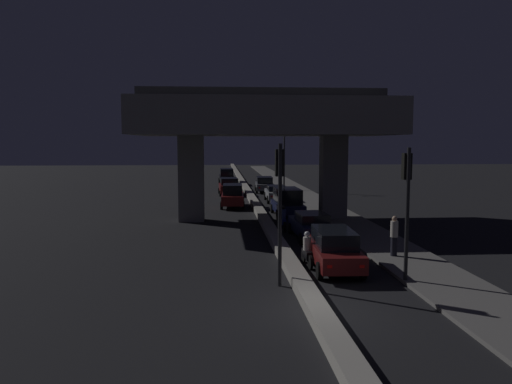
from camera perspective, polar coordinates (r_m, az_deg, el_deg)
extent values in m
plane|color=black|center=(15.65, 6.65, -13.33)|extent=(200.00, 200.00, 0.00)
cube|color=gray|center=(49.85, -0.91, 0.02)|extent=(0.66, 126.00, 0.37)
cube|color=#5B5956|center=(43.58, 6.50, -0.99)|extent=(2.93, 126.00, 0.14)
cube|color=gray|center=(32.60, -7.40, 1.55)|extent=(1.62, 1.37, 5.55)
cube|color=gray|center=(33.40, 8.81, 1.63)|extent=(1.62, 1.37, 5.55)
cube|color=gray|center=(32.62, 0.81, 8.39)|extent=(16.27, 9.37, 2.18)
cube|color=#333335|center=(32.73, 0.81, 11.08)|extent=(16.27, 0.40, 0.90)
cylinder|color=black|center=(17.53, 2.75, -2.73)|extent=(0.14, 0.14, 5.06)
cube|color=black|center=(17.53, 2.71, 3.36)|extent=(0.30, 0.28, 0.95)
sphere|color=red|center=(17.67, 2.66, 4.34)|extent=(0.18, 0.18, 0.18)
sphere|color=black|center=(17.68, 2.65, 3.38)|extent=(0.18, 0.18, 0.18)
sphere|color=black|center=(17.70, 2.65, 2.42)|extent=(0.18, 0.18, 0.18)
cylinder|color=black|center=(18.65, 16.89, -2.68)|extent=(0.14, 0.14, 4.92)
cube|color=black|center=(18.65, 16.85, 2.83)|extent=(0.30, 0.28, 0.95)
sphere|color=red|center=(18.78, 16.71, 3.76)|extent=(0.18, 0.18, 0.18)
sphere|color=black|center=(18.79, 16.69, 2.85)|extent=(0.18, 0.18, 0.18)
sphere|color=black|center=(18.81, 16.66, 1.95)|extent=(0.18, 0.18, 0.18)
cylinder|color=#2D2D30|center=(52.91, 3.24, 4.26)|extent=(0.18, 0.18, 7.60)
cylinder|color=#2D2D30|center=(52.85, 2.43, 8.22)|extent=(1.52, 0.10, 0.10)
ellipsoid|color=#F2B759|center=(52.77, 1.60, 8.12)|extent=(0.56, 0.32, 0.24)
cube|color=#591414|center=(20.45, 8.88, -6.91)|extent=(1.85, 4.71, 0.64)
cube|color=black|center=(20.32, 8.90, -5.14)|extent=(1.57, 2.85, 0.65)
cylinder|color=black|center=(21.87, 6.02, -6.91)|extent=(0.23, 0.68, 0.67)
cylinder|color=black|center=(22.14, 10.20, -6.81)|extent=(0.23, 0.68, 0.67)
cylinder|color=black|center=(18.92, 7.29, -8.92)|extent=(0.23, 0.68, 0.67)
cylinder|color=black|center=(19.23, 12.11, -8.76)|extent=(0.23, 0.68, 0.67)
cube|color=red|center=(18.10, 8.42, -8.45)|extent=(0.18, 0.04, 0.11)
cube|color=red|center=(18.34, 12.03, -8.33)|extent=(0.18, 0.04, 0.11)
cube|color=#141938|center=(26.68, 6.28, -4.02)|extent=(1.83, 4.77, 0.64)
cube|color=black|center=(26.36, 6.41, -2.91)|extent=(1.54, 2.31, 0.48)
cylinder|color=black|center=(28.07, 3.97, -4.18)|extent=(0.22, 0.60, 0.59)
cylinder|color=black|center=(28.40, 7.20, -4.09)|extent=(0.22, 0.60, 0.59)
cylinder|color=black|center=(25.07, 5.23, -5.38)|extent=(0.22, 0.60, 0.59)
cylinder|color=black|center=(25.44, 8.83, -5.26)|extent=(0.22, 0.60, 0.59)
cube|color=red|center=(24.27, 6.15, -4.91)|extent=(0.18, 0.04, 0.11)
cube|color=red|center=(24.54, 8.82, -4.82)|extent=(0.18, 0.04, 0.11)
cube|color=#141938|center=(34.88, 3.63, -1.71)|extent=(1.91, 4.62, 0.60)
cube|color=black|center=(34.90, 3.61, -0.38)|extent=(1.67, 3.33, 0.99)
cylinder|color=black|center=(36.29, 1.86, -1.89)|extent=(0.21, 0.64, 0.64)
cylinder|color=black|center=(36.55, 4.65, -1.85)|extent=(0.21, 0.64, 0.64)
cylinder|color=black|center=(33.31, 2.50, -2.57)|extent=(0.21, 0.64, 0.64)
cylinder|color=black|center=(33.60, 5.53, -2.52)|extent=(0.21, 0.64, 0.64)
cube|color=red|center=(32.53, 3.14, -2.19)|extent=(0.18, 0.03, 0.11)
cube|color=red|center=(32.74, 5.36, -2.15)|extent=(0.18, 0.03, 0.11)
cube|color=gray|center=(43.16, 2.32, -0.24)|extent=(1.75, 4.53, 0.62)
cube|color=black|center=(42.89, 2.36, 0.45)|extent=(1.52, 2.18, 0.45)
cylinder|color=black|center=(44.60, 1.08, -0.44)|extent=(0.21, 0.69, 0.69)
cylinder|color=black|center=(44.76, 3.18, -0.43)|extent=(0.21, 0.69, 0.69)
cylinder|color=black|center=(41.65, 1.40, -0.88)|extent=(0.21, 0.69, 0.69)
cylinder|color=black|center=(41.82, 3.65, -0.86)|extent=(0.21, 0.69, 0.69)
cube|color=red|center=(40.86, 1.82, -0.52)|extent=(0.18, 0.03, 0.11)
cube|color=red|center=(40.99, 3.47, -0.51)|extent=(0.18, 0.03, 0.11)
cube|color=#515459|center=(51.46, 0.98, 0.69)|extent=(1.91, 4.58, 0.62)
cube|color=black|center=(51.40, 0.98, 1.39)|extent=(1.64, 2.77, 0.65)
cylinder|color=black|center=(52.93, -0.04, 0.49)|extent=(0.22, 0.65, 0.64)
cylinder|color=black|center=(53.02, 1.81, 0.50)|extent=(0.22, 0.65, 0.64)
cylinder|color=black|center=(49.96, 0.09, 0.18)|extent=(0.22, 0.65, 0.64)
cylinder|color=black|center=(50.06, 2.05, 0.19)|extent=(0.22, 0.65, 0.64)
cube|color=red|center=(49.16, 0.41, 0.49)|extent=(0.18, 0.04, 0.11)
cube|color=red|center=(49.23, 1.83, 0.50)|extent=(0.18, 0.04, 0.11)
cube|color=#591414|center=(39.49, -2.70, -0.75)|extent=(1.84, 4.42, 0.72)
cube|color=black|center=(39.42, -2.70, 0.32)|extent=(1.58, 2.67, 0.77)
cylinder|color=black|center=(38.11, -1.46, -1.53)|extent=(0.22, 0.65, 0.64)
cylinder|color=black|center=(38.12, -3.95, -1.54)|extent=(0.22, 0.65, 0.64)
cylinder|color=black|center=(40.97, -1.52, -1.02)|extent=(0.22, 0.65, 0.64)
cylinder|color=black|center=(40.98, -3.84, -1.03)|extent=(0.22, 0.65, 0.64)
cube|color=white|center=(41.68, -1.86, -0.56)|extent=(0.18, 0.04, 0.11)
cube|color=white|center=(41.69, -3.49, -0.57)|extent=(0.18, 0.04, 0.11)
cube|color=#591414|center=(48.76, -3.09, 0.44)|extent=(2.02, 4.10, 0.73)
cube|color=black|center=(48.70, -3.10, 1.24)|extent=(1.73, 2.48, 0.64)
cylinder|color=black|center=(47.54, -1.90, -0.13)|extent=(0.22, 0.59, 0.59)
cylinder|color=black|center=(47.42, -4.09, -0.16)|extent=(0.22, 0.59, 0.59)
cylinder|color=black|center=(50.17, -2.15, 0.17)|extent=(0.22, 0.59, 0.59)
cylinder|color=black|center=(50.07, -4.22, 0.15)|extent=(0.22, 0.59, 0.59)
cube|color=white|center=(50.82, -2.50, 0.53)|extent=(0.18, 0.04, 0.11)
cube|color=white|center=(50.75, -3.96, 0.52)|extent=(0.18, 0.04, 0.11)
cube|color=black|center=(61.16, -3.39, 1.56)|extent=(1.84, 4.44, 0.74)
cube|color=black|center=(61.00, -3.39, 2.30)|extent=(1.60, 3.20, 0.85)
cylinder|color=black|center=(59.78, -2.53, 1.11)|extent=(0.22, 0.70, 0.70)
cylinder|color=black|center=(59.72, -4.15, 1.09)|extent=(0.22, 0.70, 0.70)
cylinder|color=black|center=(62.67, -2.68, 1.32)|extent=(0.22, 0.70, 0.70)
cylinder|color=black|center=(62.61, -4.22, 1.30)|extent=(0.22, 0.70, 0.70)
cube|color=white|center=(63.40, -2.93, 1.60)|extent=(0.18, 0.03, 0.11)
cube|color=white|center=(63.35, -4.02, 1.59)|extent=(0.18, 0.03, 0.11)
cylinder|color=black|center=(21.45, 5.46, -7.29)|extent=(0.11, 0.58, 0.58)
cylinder|color=black|center=(20.32, 6.23, -8.03)|extent=(0.13, 0.58, 0.58)
cube|color=black|center=(20.84, 5.84, -7.06)|extent=(0.29, 0.92, 0.32)
cylinder|color=beige|center=(20.75, 5.85, -5.89)|extent=(0.34, 0.34, 0.55)
sphere|color=silver|center=(20.67, 5.86, -4.82)|extent=(0.24, 0.24, 0.24)
cube|color=red|center=(20.22, 6.27, -7.46)|extent=(0.08, 0.03, 0.08)
cylinder|color=black|center=(29.91, 2.96, -3.57)|extent=(0.08, 0.59, 0.59)
cylinder|color=black|center=(28.59, 3.30, -4.00)|extent=(0.10, 0.59, 0.59)
cube|color=navy|center=(29.21, 3.13, -3.35)|extent=(0.24, 1.02, 0.32)
cylinder|color=navy|center=(29.15, 3.14, -2.52)|extent=(0.32, 0.32, 0.54)
sphere|color=black|center=(29.10, 3.14, -1.75)|extent=(0.24, 0.24, 0.24)
cube|color=red|center=(28.51, 3.32, -3.58)|extent=(0.08, 0.03, 0.08)
cylinder|color=black|center=(22.81, 15.48, -6.00)|extent=(0.28, 0.28, 0.84)
cylinder|color=beige|center=(22.67, 15.53, -4.10)|extent=(0.33, 0.33, 0.70)
sphere|color=tan|center=(22.60, 15.56, -2.94)|extent=(0.23, 0.23, 0.23)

